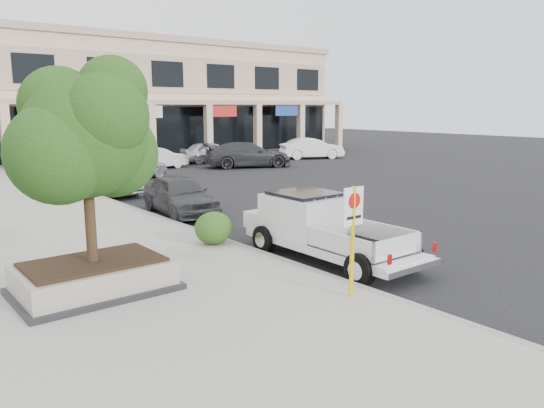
{
  "coord_description": "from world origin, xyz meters",
  "views": [
    {
      "loc": [
        -10.01,
        -9.69,
        4.03
      ],
      "look_at": [
        -1.0,
        1.5,
        1.36
      ],
      "focal_mm": 35.0,
      "sensor_mm": 36.0,
      "label": 1
    }
  ],
  "objects_px": {
    "lot_car_c": "(248,155)",
    "lot_car_d": "(91,159)",
    "lot_car_a": "(127,166)",
    "lot_car_b": "(156,158)",
    "curb_car_a": "(180,195)",
    "curb_car_d": "(51,161)",
    "curb_car_c": "(82,171)",
    "pickup_truck": "(331,229)",
    "planter_tree": "(89,136)",
    "no_parking_sign": "(353,227)",
    "lot_car_f": "(312,148)",
    "curb_car_b": "(107,177)",
    "lot_car_e": "(211,152)",
    "planter": "(94,277)"
  },
  "relations": [
    {
      "from": "curb_car_d",
      "to": "lot_car_a",
      "type": "relative_size",
      "value": 1.24
    },
    {
      "from": "lot_car_d",
      "to": "lot_car_e",
      "type": "distance_m",
      "value": 8.33
    },
    {
      "from": "pickup_truck",
      "to": "curb_car_d",
      "type": "height_order",
      "value": "pickup_truck"
    },
    {
      "from": "lot_car_d",
      "to": "lot_car_a",
      "type": "bearing_deg",
      "value": 168.4
    },
    {
      "from": "lot_car_e",
      "to": "lot_car_f",
      "type": "relative_size",
      "value": 0.92
    },
    {
      "from": "lot_car_b",
      "to": "curb_car_a",
      "type": "bearing_deg",
      "value": 148.47
    },
    {
      "from": "curb_car_c",
      "to": "lot_car_c",
      "type": "height_order",
      "value": "lot_car_c"
    },
    {
      "from": "curb_car_a",
      "to": "no_parking_sign",
      "type": "bearing_deg",
      "value": -92.37
    },
    {
      "from": "lot_car_a",
      "to": "lot_car_b",
      "type": "bearing_deg",
      "value": -56.32
    },
    {
      "from": "no_parking_sign",
      "to": "pickup_truck",
      "type": "bearing_deg",
      "value": 52.78
    },
    {
      "from": "planter_tree",
      "to": "curb_car_b",
      "type": "relative_size",
      "value": 0.86
    },
    {
      "from": "curb_car_b",
      "to": "lot_car_e",
      "type": "relative_size",
      "value": 1.04
    },
    {
      "from": "curb_car_a",
      "to": "curb_car_d",
      "type": "xyz_separation_m",
      "value": [
        -0.12,
        15.35,
        0.06
      ]
    },
    {
      "from": "lot_car_e",
      "to": "pickup_truck",
      "type": "bearing_deg",
      "value": 165.7
    },
    {
      "from": "no_parking_sign",
      "to": "curb_car_b",
      "type": "distance_m",
      "value": 16.77
    },
    {
      "from": "no_parking_sign",
      "to": "curb_car_b",
      "type": "relative_size",
      "value": 0.49
    },
    {
      "from": "curb_car_c",
      "to": "lot_car_e",
      "type": "distance_m",
      "value": 12.28
    },
    {
      "from": "planter_tree",
      "to": "curb_car_d",
      "type": "height_order",
      "value": "planter_tree"
    },
    {
      "from": "curb_car_b",
      "to": "lot_car_a",
      "type": "bearing_deg",
      "value": 50.61
    },
    {
      "from": "planter",
      "to": "lot_car_b",
      "type": "relative_size",
      "value": 0.75
    },
    {
      "from": "curb_car_d",
      "to": "lot_car_b",
      "type": "xyz_separation_m",
      "value": [
        6.09,
        -1.47,
        -0.1
      ]
    },
    {
      "from": "no_parking_sign",
      "to": "lot_car_f",
      "type": "relative_size",
      "value": 0.48
    },
    {
      "from": "no_parking_sign",
      "to": "lot_car_a",
      "type": "xyz_separation_m",
      "value": [
        4.21,
        20.52,
        -0.84
      ]
    },
    {
      "from": "planter_tree",
      "to": "lot_car_d",
      "type": "bearing_deg",
      "value": 69.98
    },
    {
      "from": "planter",
      "to": "lot_car_a",
      "type": "xyz_separation_m",
      "value": [
        8.22,
        16.89,
        0.31
      ]
    },
    {
      "from": "lot_car_a",
      "to": "lot_car_c",
      "type": "bearing_deg",
      "value": -97.23
    },
    {
      "from": "no_parking_sign",
      "to": "curb_car_b",
      "type": "bearing_deg",
      "value": 84.79
    },
    {
      "from": "planter_tree",
      "to": "lot_car_f",
      "type": "xyz_separation_m",
      "value": [
        24.18,
        19.11,
        -2.62
      ]
    },
    {
      "from": "curb_car_d",
      "to": "lot_car_f",
      "type": "relative_size",
      "value": 1.2
    },
    {
      "from": "curb_car_c",
      "to": "lot_car_e",
      "type": "height_order",
      "value": "lot_car_e"
    },
    {
      "from": "planter_tree",
      "to": "lot_car_c",
      "type": "xyz_separation_m",
      "value": [
        16.91,
        17.56,
        -2.58
      ]
    },
    {
      "from": "curb_car_b",
      "to": "curb_car_c",
      "type": "bearing_deg",
      "value": 85.27
    },
    {
      "from": "pickup_truck",
      "to": "curb_car_a",
      "type": "bearing_deg",
      "value": 90.92
    },
    {
      "from": "no_parking_sign",
      "to": "lot_car_c",
      "type": "xyz_separation_m",
      "value": [
        13.04,
        21.34,
        -0.8
      ]
    },
    {
      "from": "curb_car_c",
      "to": "lot_car_b",
      "type": "relative_size",
      "value": 1.21
    },
    {
      "from": "planter_tree",
      "to": "no_parking_sign",
      "type": "xyz_separation_m",
      "value": [
        3.88,
        -3.79,
        -1.78
      ]
    },
    {
      "from": "curb_car_c",
      "to": "curb_car_d",
      "type": "xyz_separation_m",
      "value": [
        0.15,
        5.66,
        0.05
      ]
    },
    {
      "from": "pickup_truck",
      "to": "no_parking_sign",
      "type": "bearing_deg",
      "value": -126.65
    },
    {
      "from": "planter_tree",
      "to": "no_parking_sign",
      "type": "relative_size",
      "value": 1.74
    },
    {
      "from": "lot_car_a",
      "to": "lot_car_c",
      "type": "height_order",
      "value": "lot_car_c"
    },
    {
      "from": "curb_car_b",
      "to": "curb_car_c",
      "type": "xyz_separation_m",
      "value": [
        0.02,
        3.38,
        -0.01
      ]
    },
    {
      "from": "lot_car_f",
      "to": "pickup_truck",
      "type": "bearing_deg",
      "value": 161.4
    },
    {
      "from": "lot_car_c",
      "to": "lot_car_d",
      "type": "relative_size",
      "value": 1.13
    },
    {
      "from": "planter",
      "to": "curb_car_b",
      "type": "bearing_deg",
      "value": 67.03
    },
    {
      "from": "pickup_truck",
      "to": "curb_car_b",
      "type": "relative_size",
      "value": 1.18
    },
    {
      "from": "lot_car_c",
      "to": "lot_car_e",
      "type": "xyz_separation_m",
      "value": [
        -0.39,
        3.95,
        -0.07
      ]
    },
    {
      "from": "planter_tree",
      "to": "lot_car_b",
      "type": "height_order",
      "value": "planter_tree"
    },
    {
      "from": "planter_tree",
      "to": "lot_car_a",
      "type": "xyz_separation_m",
      "value": [
        8.08,
        16.74,
        -2.62
      ]
    },
    {
      "from": "curb_car_a",
      "to": "lot_car_c",
      "type": "distance_m",
      "value": 15.7
    },
    {
      "from": "no_parking_sign",
      "to": "lot_car_d",
      "type": "bearing_deg",
      "value": 80.56
    }
  ]
}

